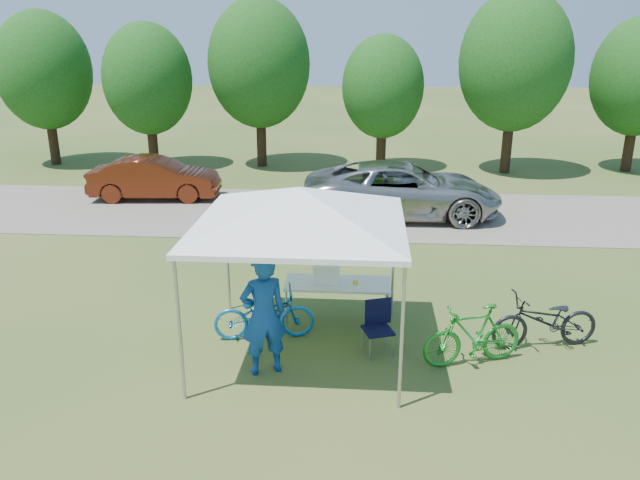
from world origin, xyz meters
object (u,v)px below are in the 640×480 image
Objects in this scene: folding_table at (338,285)px; bike_blue at (264,314)px; folding_chair at (378,322)px; cooler at (326,273)px; bike_dark at (546,321)px; minivan at (402,190)px; sedan at (155,178)px; bike_green at (473,335)px; cyclist at (263,315)px.

folding_table is 1.09× the size of bike_blue.
cooler is at bearing 113.19° from folding_chair.
bike_blue reaches higher than folding_table.
bike_dark is at bearing -100.55° from bike_blue.
bike_dark is 0.33× the size of minivan.
minivan is (0.75, 7.74, 0.26)m from folding_chair.
sedan reaches higher than bike_dark.
minivan is at bearing -104.94° from sedan.
cooler is 3.70m from bike_dark.
cooler is 2.72m from bike_green.
bike_dark is at bearing -11.19° from folding_table.
sedan is (-4.77, 8.76, 0.22)m from bike_blue.
folding_chair is 11.24m from sedan.
cyclist reaches higher than bike_dark.
folding_table is 2.14× the size of folding_chair.
bike_green reaches higher than bike_blue.
folding_chair is 0.16× the size of minivan.
bike_green is 0.42× the size of sedan.
bike_green is (2.14, -1.30, -0.23)m from folding_table.
cooler reaches higher than folding_table.
bike_blue is 0.43× the size of sedan.
folding_table is 10.03m from sedan.
sedan is (-8.10, 9.37, 0.17)m from bike_green.
minivan reaches higher than folding_table.
bike_dark is at bearing -137.92° from sedan.
minivan is at bearing 77.91° from folding_table.
cooler is at bearing 180.00° from folding_table.
cyclist is 0.49× the size of sedan.
bike_blue is (-1.19, -0.70, -0.27)m from folding_table.
bike_dark reaches higher than bike_blue.
bike_dark is at bearing -10.59° from cooler.
cooler is (-0.20, 0.00, 0.21)m from folding_table.
cooler reaches higher than bike_blue.
sedan is at bearing -157.64° from bike_green.
bike_blue is at bearing -103.91° from cyclist.
cyclist is at bearing 162.33° from minivan.
bike_green is 8.09m from minivan.
cooler reaches higher than bike_green.
bike_green is at bearing -144.04° from sedan.
sedan reaches higher than bike_green.
sedan is (-9.37, 8.74, 0.19)m from bike_dark.
sedan is at bearing 78.39° from minivan.
sedan is at bearing 107.40° from folding_chair.
bike_blue is 0.94× the size of bike_dark.
bike_dark is (4.42, 1.11, -0.48)m from cyclist.
cyclist is 1.21m from bike_blue.
folding_chair is 2.73m from bike_dark.
bike_blue is (-0.18, 1.08, -0.51)m from cyclist.
cyclist is 11.02m from sedan.
cyclist is (-0.82, -1.78, 0.02)m from cooler.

